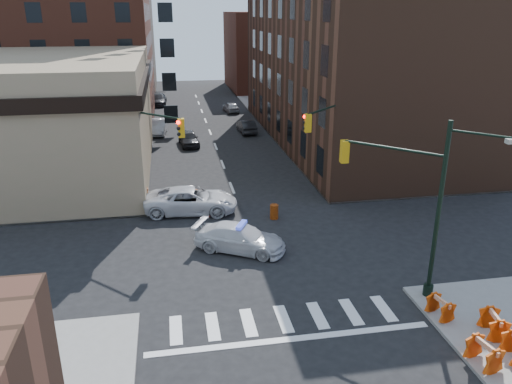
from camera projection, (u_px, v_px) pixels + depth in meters
name	position (u px, v px, depth m)	size (l,w,h in m)	color
ground	(256.00, 248.00, 27.35)	(140.00, 140.00, 0.00)	black
sidewalk_ne	(393.00, 115.00, 61.37)	(34.00, 54.50, 0.15)	gray
bank_building	(1.00, 118.00, 38.27)	(22.00, 22.00, 9.00)	#887259
apartment_block	(36.00, 12.00, 57.18)	(25.00, 25.00, 24.00)	brown
commercial_row_ne	(348.00, 68.00, 47.88)	(14.00, 34.00, 14.00)	#492C1D
filler_nw	(89.00, 38.00, 79.31)	(20.00, 18.00, 16.00)	brown
filler_ne	(278.00, 51.00, 81.21)	(16.00, 16.00, 12.00)	brown
signal_pole_se	(414.00, 198.00, 21.64)	(5.40, 5.27, 8.00)	black
signal_pole_nw	(144.00, 151.00, 29.83)	(3.58, 3.67, 8.00)	black
signal_pole_ne	(331.00, 142.00, 31.76)	(3.67, 3.58, 8.00)	black
tree_ne_near	(283.00, 101.00, 51.42)	(3.00, 3.00, 4.85)	black
tree_ne_far	(268.00, 89.00, 58.82)	(3.00, 3.00, 4.85)	black
police_car	(240.00, 238.00, 26.86)	(2.02, 4.98, 1.45)	silver
pickup	(191.00, 200.00, 31.91)	(2.72, 5.89, 1.64)	silver
parked_car_wnear	(189.00, 138.00, 47.77)	(1.68, 4.18, 1.42)	black
parked_car_wfar	(158.00, 127.00, 52.19)	(1.59, 4.57, 1.51)	#9C9EA5
parked_car_wdeep	(158.00, 100.00, 68.17)	(2.09, 5.15, 1.49)	black
parked_car_enear	(246.00, 126.00, 52.70)	(1.45, 4.17, 1.37)	black
parked_car_efar	(231.00, 107.00, 63.56)	(1.54, 3.83, 1.31)	#93959B
pedestrian_a	(73.00, 205.00, 30.86)	(0.58, 0.38, 1.59)	black
pedestrian_b	(85.00, 190.00, 32.91)	(0.92, 0.72, 1.89)	black
pedestrian_c	(58.00, 200.00, 31.23)	(1.11, 0.46, 1.89)	#202730
barrel_road	(274.00, 212.00, 31.04)	(0.51, 0.51, 0.92)	red
barrel_bank	(194.00, 199.00, 32.95)	(0.61, 0.61, 1.09)	orange
barricade_se_a	(440.00, 308.00, 20.80)	(1.17, 0.58, 0.88)	#E8500A
barricade_se_b	(494.00, 324.00, 19.63)	(1.28, 0.64, 0.96)	#C25109
barricade_se_d	(484.00, 354.00, 17.94)	(1.30, 0.65, 0.97)	red
barricade_nw_a	(140.00, 195.00, 33.42)	(1.23, 0.62, 0.92)	#D35809
barricade_nw_b	(52.00, 210.00, 30.95)	(1.24, 0.62, 0.93)	#DB460A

